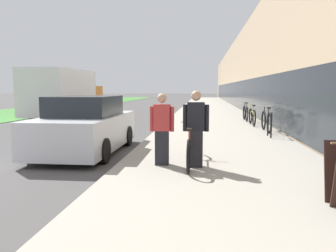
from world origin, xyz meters
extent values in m
cube|color=gray|center=(6.27, 21.00, 0.06)|extent=(4.75, 70.00, 0.12)
cube|color=tan|center=(13.69, 29.00, 3.17)|extent=(10.00, 70.00, 6.35)
cube|color=#1E2328|center=(8.73, 29.00, 1.25)|extent=(0.10, 63.00, 2.20)
cube|color=#3D7533|center=(-7.51, 25.00, 0.01)|extent=(6.43, 70.00, 0.03)
torus|color=black|center=(5.48, 3.44, 0.45)|extent=(0.06, 0.67, 0.67)
torus|color=black|center=(5.48, 1.67, 0.45)|extent=(0.06, 0.67, 0.67)
cylinder|color=red|center=(5.48, 2.55, 0.65)|extent=(0.04, 1.50, 0.04)
cylinder|color=red|center=(5.48, 2.20, 0.56)|extent=(0.04, 0.89, 0.31)
cylinder|color=red|center=(5.48, 1.99, 0.79)|extent=(0.03, 0.03, 0.28)
cube|color=black|center=(5.48, 1.99, 0.93)|extent=(0.11, 0.22, 0.05)
cylinder|color=red|center=(5.48, 3.30, 0.80)|extent=(0.03, 0.03, 0.29)
cylinder|color=silver|center=(5.48, 3.30, 0.95)|extent=(0.52, 0.03, 0.03)
cube|color=black|center=(5.61, 2.24, 0.50)|extent=(0.29, 0.21, 0.77)
cube|color=black|center=(5.61, 2.24, 1.17)|extent=(0.36, 0.21, 0.59)
cylinder|color=black|center=(5.38, 2.24, 1.14)|extent=(0.09, 0.09, 0.55)
cylinder|color=black|center=(5.83, 2.24, 1.14)|extent=(0.09, 0.09, 0.55)
sphere|color=tan|center=(5.61, 2.24, 1.60)|extent=(0.21, 0.21, 0.21)
cube|color=black|center=(4.88, 2.36, 0.48)|extent=(0.28, 0.20, 0.74)
cube|color=#B23333|center=(4.88, 2.36, 1.13)|extent=(0.34, 0.20, 0.56)
cylinder|color=#B23333|center=(4.67, 2.36, 1.10)|extent=(0.09, 0.09, 0.53)
cylinder|color=#B23333|center=(5.10, 2.36, 1.10)|extent=(0.09, 0.09, 0.53)
sphere|color=tan|center=(4.88, 2.36, 1.55)|extent=(0.20, 0.20, 0.20)
cylinder|color=black|center=(8.00, 6.51, 0.53)|extent=(0.05, 0.05, 0.82)
cylinder|color=black|center=(8.00, 7.06, 0.53)|extent=(0.05, 0.05, 0.82)
cylinder|color=black|center=(8.00, 6.79, 0.94)|extent=(0.05, 0.55, 0.05)
torus|color=black|center=(8.15, 8.77, 0.49)|extent=(0.06, 0.76, 0.76)
torus|color=black|center=(8.15, 7.65, 0.49)|extent=(0.06, 0.76, 0.76)
cylinder|color=black|center=(8.15, 8.21, 0.72)|extent=(0.04, 0.95, 0.04)
cylinder|color=black|center=(8.15, 7.99, 0.62)|extent=(0.04, 0.58, 0.34)
cylinder|color=black|center=(8.15, 7.85, 0.88)|extent=(0.03, 0.03, 0.31)
cube|color=black|center=(8.15, 7.85, 1.04)|extent=(0.11, 0.22, 0.05)
cylinder|color=black|center=(8.15, 8.68, 0.89)|extent=(0.03, 0.03, 0.33)
cylinder|color=silver|center=(8.15, 8.68, 1.06)|extent=(0.52, 0.03, 0.03)
torus|color=black|center=(7.94, 10.93, 0.48)|extent=(0.06, 0.74, 0.74)
torus|color=black|center=(7.94, 9.83, 0.48)|extent=(0.06, 0.74, 0.74)
cylinder|color=yellow|center=(7.94, 10.38, 0.71)|extent=(0.04, 0.93, 0.04)
cylinder|color=yellow|center=(7.94, 10.16, 0.60)|extent=(0.04, 0.57, 0.34)
cylinder|color=yellow|center=(7.94, 10.03, 0.86)|extent=(0.03, 0.03, 0.30)
cube|color=black|center=(7.94, 10.03, 1.01)|extent=(0.11, 0.22, 0.05)
cylinder|color=yellow|center=(7.94, 10.84, 0.87)|extent=(0.03, 0.03, 0.32)
cylinder|color=silver|center=(7.94, 10.84, 1.03)|extent=(0.52, 0.03, 0.03)
torus|color=black|center=(7.90, 12.98, 0.49)|extent=(0.06, 0.75, 0.75)
torus|color=black|center=(7.90, 11.94, 0.49)|extent=(0.06, 0.75, 0.75)
cylinder|color=black|center=(7.90, 12.46, 0.72)|extent=(0.04, 0.88, 0.04)
cylinder|color=black|center=(7.90, 12.25, 0.61)|extent=(0.04, 0.54, 0.34)
cylinder|color=black|center=(7.90, 12.13, 0.88)|extent=(0.03, 0.03, 0.31)
cube|color=black|center=(7.90, 12.13, 1.03)|extent=(0.11, 0.22, 0.05)
cylinder|color=black|center=(7.90, 12.90, 0.88)|extent=(0.03, 0.03, 0.33)
cylinder|color=silver|center=(7.90, 12.90, 1.05)|extent=(0.52, 0.03, 0.03)
cube|color=silver|center=(2.59, 4.03, 0.59)|extent=(1.82, 4.06, 0.87)
cube|color=#1E2328|center=(2.59, 4.03, 1.28)|extent=(1.56, 2.03, 0.52)
cylinder|color=black|center=(1.75, 5.25, 0.30)|extent=(0.22, 0.60, 0.60)
cylinder|color=black|center=(3.43, 5.25, 0.30)|extent=(0.22, 0.60, 0.60)
cylinder|color=black|center=(1.75, 2.81, 0.30)|extent=(0.22, 0.60, 0.60)
cylinder|color=black|center=(3.43, 2.81, 0.30)|extent=(0.22, 0.60, 0.60)
cube|color=orange|center=(-2.60, 17.62, 1.07)|extent=(2.27, 1.82, 1.69)
cube|color=white|center=(-2.60, 13.97, 1.53)|extent=(2.47, 5.47, 2.59)
cylinder|color=black|center=(-3.74, 17.15, 0.42)|extent=(0.28, 0.84, 0.84)
cylinder|color=black|center=(-1.47, 17.15, 0.42)|extent=(0.28, 0.84, 0.84)
cylinder|color=black|center=(-3.74, 12.88, 0.42)|extent=(0.28, 0.84, 0.84)
cylinder|color=black|center=(-1.47, 12.88, 0.42)|extent=(0.28, 0.84, 0.84)
camera|label=1|loc=(5.76, -4.51, 1.75)|focal=35.00mm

